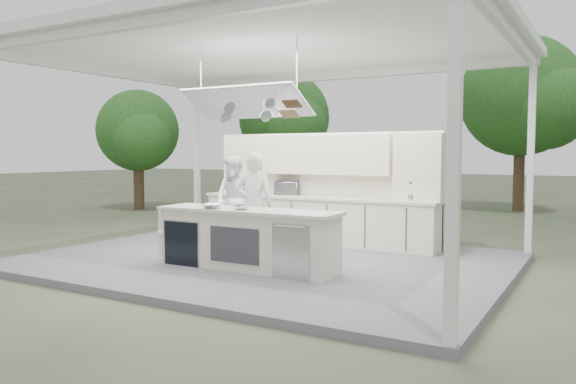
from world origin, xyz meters
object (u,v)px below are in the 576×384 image
Objects in this scene: demo_island at (246,239)px; back_counter at (316,220)px; sous_chef at (234,200)px; head_chef at (254,206)px.

demo_island is 2.82m from back_counter.
sous_chef is (-1.37, -0.94, 0.42)m from back_counter.
demo_island is at bearing -86.37° from back_counter.
head_chef is at bearing 113.40° from demo_island.
back_counter is 2.84× the size of sous_chef.
sous_chef is at bearing 129.66° from demo_island.
demo_island and back_counter have the same top height.
head_chef reaches higher than demo_island.
demo_island is at bearing 90.65° from head_chef.
head_chef is at bearing -37.66° from sous_chef.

